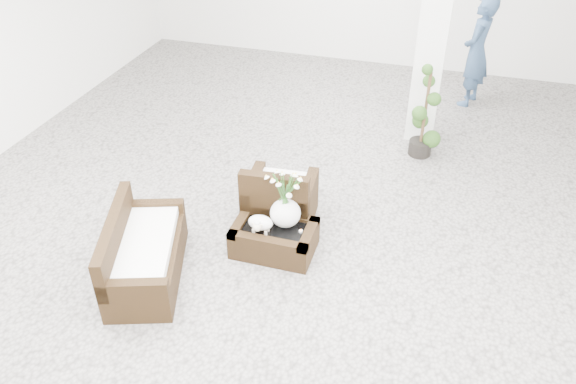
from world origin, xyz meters
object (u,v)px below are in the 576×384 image
(coffee_table, at_px, (274,239))
(loveseat, at_px, (145,248))
(topiary, at_px, (425,112))
(armchair, at_px, (280,191))

(coffee_table, relative_size, loveseat, 0.64)
(topiary, bearing_deg, loveseat, -126.26)
(coffee_table, distance_m, armchair, 0.62)
(armchair, xyz_separation_m, topiary, (1.44, 2.07, 0.25))
(armchair, distance_m, topiary, 2.53)
(coffee_table, distance_m, topiary, 2.99)
(loveseat, height_order, topiary, topiary)
(loveseat, relative_size, topiary, 1.05)
(coffee_table, relative_size, topiary, 0.67)
(coffee_table, height_order, loveseat, loveseat)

